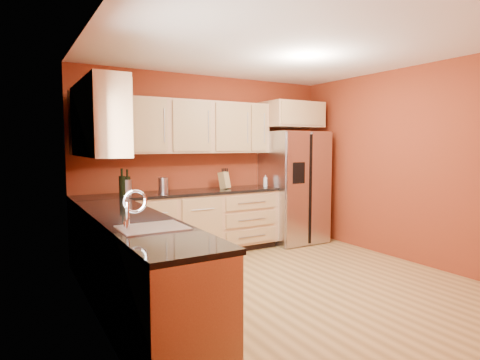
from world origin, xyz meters
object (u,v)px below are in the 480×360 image
object	(u,v)px
wine_bottle_a	(122,182)
canister_left	(163,185)
soap_dispenser	(265,181)
refrigerator	(293,187)
knife_block	(224,180)

from	to	relation	value
wine_bottle_a	canister_left	bearing A→B (deg)	2.22
soap_dispenser	wine_bottle_a	bearing A→B (deg)	179.94
refrigerator	knife_block	size ratio (longest dim) A/B	7.19
knife_block	soap_dispenser	world-z (taller)	knife_block
canister_left	knife_block	bearing A→B (deg)	5.31
refrigerator	canister_left	distance (m)	2.19
refrigerator	soap_dispenser	world-z (taller)	refrigerator
canister_left	soap_dispenser	distance (m)	1.64
refrigerator	wine_bottle_a	distance (m)	2.75
wine_bottle_a	soap_dispenser	size ratio (longest dim) A/B	1.95
wine_bottle_a	soap_dispenser	bearing A→B (deg)	-0.06
refrigerator	wine_bottle_a	xyz separation A→B (m)	(-2.74, 0.00, 0.21)
refrigerator	knife_block	xyz separation A→B (m)	(-1.21, 0.11, 0.15)
canister_left	soap_dispenser	xyz separation A→B (m)	(1.64, -0.02, -0.02)
canister_left	knife_block	distance (m)	0.98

